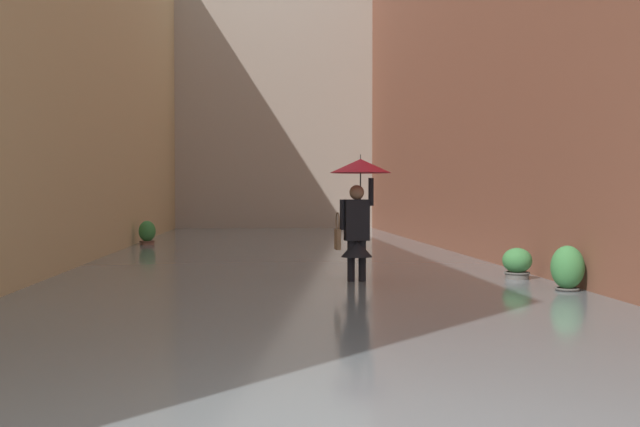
# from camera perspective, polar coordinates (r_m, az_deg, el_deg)

# --- Properties ---
(ground_plane) EXTENTS (66.84, 66.84, 0.00)m
(ground_plane) POSITION_cam_1_polar(r_m,az_deg,el_deg) (17.23, -2.64, -3.84)
(ground_plane) COLOR #605B56
(flood_water) EXTENTS (8.90, 32.73, 0.22)m
(flood_water) POSITION_cam_1_polar(r_m,az_deg,el_deg) (17.22, -2.64, -3.48)
(flood_water) COLOR slate
(flood_water) RESTS_ON ground_plane
(building_facade_left) EXTENTS (2.04, 30.73, 12.19)m
(building_facade_left) POSITION_cam_1_polar(r_m,az_deg,el_deg) (18.57, 13.37, 15.45)
(building_facade_left) COLOR brown
(building_facade_left) RESTS_ON ground_plane
(building_facade_right) EXTENTS (2.04, 30.73, 11.17)m
(building_facade_right) POSITION_cam_1_polar(r_m,az_deg,el_deg) (18.13, -18.99, 14.10)
(building_facade_right) COLOR tan
(building_facade_right) RESTS_ON ground_plane
(building_facade_far) EXTENTS (11.70, 1.80, 11.75)m
(building_facade_far) POSITION_cam_1_polar(r_m,az_deg,el_deg) (31.71, -3.56, 9.21)
(building_facade_far) COLOR #A89989
(building_facade_far) RESTS_ON ground_plane
(person_wading) EXTENTS (0.97, 0.97, 2.22)m
(person_wading) POSITION_cam_1_polar(r_m,az_deg,el_deg) (11.71, 2.97, 1.15)
(person_wading) COLOR #4C4233
(person_wading) RESTS_ON ground_plane
(potted_plant_mid_left) EXTENTS (0.47, 0.47, 0.86)m
(potted_plant_mid_left) POSITION_cam_1_polar(r_m,az_deg,el_deg) (11.17, 18.49, -4.28)
(potted_plant_mid_left) COLOR #66605B
(potted_plant_mid_left) RESTS_ON ground_plane
(potted_plant_near_left) EXTENTS (0.48, 0.48, 0.72)m
(potted_plant_near_left) POSITION_cam_1_polar(r_m,az_deg,el_deg) (12.49, 14.92, -4.06)
(potted_plant_near_left) COLOR #66605B
(potted_plant_near_left) RESTS_ON ground_plane
(potted_plant_far_right) EXTENTS (0.46, 0.46, 0.88)m
(potted_plant_far_right) POSITION_cam_1_polar(r_m,az_deg,el_deg) (20.83, -13.14, -1.68)
(potted_plant_far_right) COLOR brown
(potted_plant_far_right) RESTS_ON ground_plane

